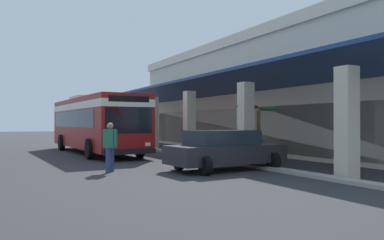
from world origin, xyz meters
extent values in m
plane|color=#2D2D30|center=(0.00, 8.00, 0.00)|extent=(120.00, 120.00, 0.00)
cube|color=#9E998E|center=(1.37, 3.79, 0.06)|extent=(32.57, 0.50, 0.12)
cube|color=beige|center=(1.37, 13.49, 3.21)|extent=(27.14, 12.01, 6.41)
cube|color=beige|center=(1.37, 13.49, 6.71)|extent=(27.44, 12.31, 0.60)
cube|color=beige|center=(-9.49, 4.56, 1.76)|extent=(0.55, 0.55, 3.53)
cube|color=beige|center=(-4.06, 4.56, 1.76)|extent=(0.55, 0.55, 3.53)
cube|color=beige|center=(1.37, 4.56, 1.76)|extent=(0.55, 0.55, 3.53)
cube|color=beige|center=(6.80, 4.56, 1.76)|extent=(0.55, 0.55, 3.53)
cube|color=beige|center=(12.23, 4.56, 1.76)|extent=(0.55, 0.55, 3.53)
cube|color=navy|center=(1.37, 5.89, 3.88)|extent=(27.14, 3.16, 0.82)
cube|color=#19232D|center=(1.37, 7.53, 1.40)|extent=(22.80, 0.08, 2.40)
cube|color=maroon|center=(-1.45, -0.07, 1.73)|extent=(11.09, 2.97, 2.75)
cube|color=silver|center=(-1.45, -0.07, 2.65)|extent=(11.11, 2.99, 0.36)
cube|color=#19232D|center=(-1.75, -0.08, 1.95)|extent=(9.33, 2.93, 0.90)
cube|color=#19232D|center=(4.02, 0.14, 1.85)|extent=(0.15, 2.24, 1.20)
cube|color=black|center=(4.03, 0.14, 2.82)|extent=(0.13, 1.94, 0.28)
cube|color=black|center=(4.15, 0.14, 0.45)|extent=(0.29, 2.45, 0.24)
cube|color=silver|center=(4.03, 1.03, 0.75)|extent=(0.07, 0.24, 0.16)
cube|color=silver|center=(4.10, -0.75, 0.75)|extent=(0.07, 0.24, 0.16)
cube|color=silver|center=(-2.95, -0.13, 3.22)|extent=(2.47, 1.87, 0.24)
cylinder|color=black|center=(2.13, 1.34, 0.50)|extent=(1.00, 0.30, 1.00)
cylinder|color=black|center=(2.23, -1.21, 0.50)|extent=(1.00, 0.30, 1.00)
cylinder|color=black|center=(-4.57, 1.09, 0.50)|extent=(1.00, 0.30, 1.00)
cylinder|color=black|center=(-4.48, -1.46, 0.50)|extent=(1.00, 0.30, 1.00)
cube|color=#232328|center=(8.68, 2.33, 0.60)|extent=(2.07, 4.50, 0.66)
cube|color=#19232D|center=(8.69, 2.14, 1.20)|extent=(1.73, 2.56, 0.54)
cylinder|color=black|center=(7.68, 3.77, 0.32)|extent=(0.64, 0.22, 0.64)
cylinder|color=black|center=(9.48, 3.88, 0.32)|extent=(0.64, 0.22, 0.64)
cylinder|color=black|center=(7.87, 0.79, 0.32)|extent=(0.64, 0.22, 0.64)
cylinder|color=black|center=(9.67, 0.90, 0.32)|extent=(0.64, 0.22, 0.64)
cylinder|color=navy|center=(7.49, -1.77, 0.43)|extent=(0.16, 0.16, 0.86)
cylinder|color=navy|center=(7.16, -1.54, 0.43)|extent=(0.16, 0.16, 0.86)
cube|color=#26664C|center=(7.33, -1.65, 1.19)|extent=(0.55, 0.43, 0.65)
sphere|color=#8C664C|center=(7.33, -1.65, 1.63)|extent=(0.23, 0.23, 0.23)
cylinder|color=#26664C|center=(7.62, -1.56, 1.22)|extent=(0.09, 0.09, 0.58)
cylinder|color=#26664C|center=(7.04, -1.75, 1.22)|extent=(0.09, 0.09, 0.58)
cube|color=#4C4742|center=(6.81, 5.25, 0.28)|extent=(0.89, 0.89, 0.56)
cylinder|color=#332319|center=(6.81, 5.25, 0.57)|extent=(0.76, 0.76, 0.02)
cylinder|color=brown|center=(6.81, 5.25, 1.42)|extent=(0.16, 0.16, 1.71)
ellipsoid|color=#286B33|center=(7.28, 5.31, 2.40)|extent=(0.96, 0.33, 0.16)
ellipsoid|color=#286B33|center=(6.94, 5.69, 2.33)|extent=(0.45, 0.93, 0.16)
ellipsoid|color=#286B33|center=(6.34, 5.24, 2.44)|extent=(0.96, 0.24, 0.14)
ellipsoid|color=#286B33|center=(6.67, 4.73, 2.47)|extent=(0.48, 1.10, 0.18)
camera|label=1|loc=(20.70, -5.37, 1.75)|focal=36.01mm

